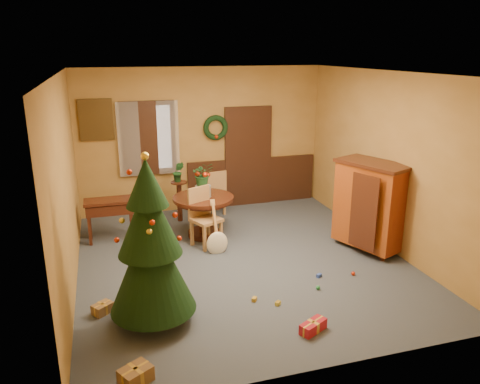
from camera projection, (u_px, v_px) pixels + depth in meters
name	position (u px, v px, depth m)	size (l,w,h in m)	color
room_envelope	(214.00, 156.00, 9.64)	(5.50, 5.50, 5.50)	#363F4E
dining_table	(203.00, 209.00, 8.28)	(1.07, 1.07, 0.74)	black
urn	(203.00, 191.00, 8.18)	(0.28, 0.28, 0.20)	slate
centerpiece_plant	(203.00, 174.00, 8.09)	(0.37, 0.32, 0.41)	#1E4C23
chair_near	(203.00, 215.00, 7.91)	(0.58, 0.58, 1.01)	#A06A40
chair_far	(215.00, 191.00, 9.36)	(0.47, 0.47, 0.93)	#A06A40
guitar	(217.00, 229.00, 7.60)	(0.36, 0.17, 0.84)	#F0EAC8
plant_stand	(179.00, 197.00, 9.03)	(0.31, 0.31, 0.79)	black
stand_plant	(178.00, 172.00, 8.88)	(0.22, 0.17, 0.39)	#19471E
christmas_tree	(150.00, 246.00, 5.48)	(1.04, 1.04, 2.14)	#382111
writing_desk	(110.00, 210.00, 8.09)	(0.84, 0.41, 0.74)	black
sideboard	(370.00, 203.00, 7.65)	(1.01, 1.31, 1.50)	#61140B
gift_a	(136.00, 375.00, 4.71)	(0.38, 0.35, 0.17)	brown
gift_b	(167.00, 286.00, 6.43)	(0.21, 0.21, 0.20)	#A71623
gift_c	(103.00, 308.00, 5.95)	(0.29, 0.28, 0.13)	brown
gift_d	(313.00, 327.00, 5.56)	(0.39, 0.30, 0.13)	#A71623
toy_a	(319.00, 276.00, 6.89)	(0.08, 0.05, 0.05)	#2949B3
toy_b	(318.00, 288.00, 6.53)	(0.06, 0.06, 0.06)	#258A42
toy_c	(254.00, 299.00, 6.24)	(0.08, 0.05, 0.05)	#B89122
toy_d	(353.00, 274.00, 6.95)	(0.06, 0.06, 0.06)	red
toy_e	(278.00, 303.00, 6.14)	(0.08, 0.05, 0.05)	yellow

